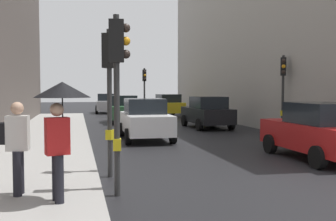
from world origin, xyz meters
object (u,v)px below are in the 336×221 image
car_red_sedan (319,131)px  pedestrian_with_umbrella (61,108)px  car_yellow_taxi (168,105)px  car_green_estate (124,109)px  traffic_light_mid_street (283,80)px  car_white_compact (145,119)px  pedestrian_with_black_backpack (15,142)px  car_dark_suv (207,112)px  traffic_light_near_right (110,76)px  traffic_light_near_left (118,72)px  car_silver_hatchback (107,103)px  traffic_light_far_median (144,84)px

car_red_sedan → pedestrian_with_umbrella: pedestrian_with_umbrella is taller
car_yellow_taxi → car_green_estate: bearing=-127.3°
traffic_light_mid_street → car_red_sedan: 6.48m
car_white_compact → car_red_sedan: same height
car_green_estate → car_yellow_taxi: bearing=52.7°
car_white_compact → pedestrian_with_black_backpack: (-4.00, -8.74, 0.29)m
car_dark_suv → car_green_estate: same height
traffic_light_near_right → pedestrian_with_umbrella: traffic_light_near_right is taller
traffic_light_near_right → car_red_sedan: traffic_light_near_right is taller
traffic_light_near_right → car_green_estate: 15.92m
traffic_light_near_left → car_white_compact: size_ratio=0.86×
traffic_light_near_left → car_yellow_taxi: (6.35, 22.94, -1.64)m
traffic_light_mid_street → pedestrian_with_umbrella: traffic_light_mid_street is taller
car_white_compact → car_yellow_taxi: size_ratio=0.99×
traffic_light_near_left → traffic_light_mid_street: traffic_light_mid_street is taller
pedestrian_with_umbrella → pedestrian_with_black_backpack: (-0.86, 0.63, -0.68)m
traffic_light_near_left → traffic_light_near_right: bearing=90.1°
car_silver_hatchback → car_green_estate: (0.32, -10.67, 0.00)m
traffic_light_near_left → car_red_sedan: size_ratio=0.87×
pedestrian_with_black_backpack → car_white_compact: bearing=65.4°
car_silver_hatchback → pedestrian_with_umbrella: pedestrian_with_umbrella is taller
pedestrian_with_umbrella → pedestrian_with_black_backpack: pedestrian_with_umbrella is taller
traffic_light_mid_street → car_white_compact: 6.71m
car_silver_hatchback → car_dark_suv: size_ratio=1.01×
traffic_light_near_left → car_green_estate: traffic_light_near_left is taller
traffic_light_near_left → pedestrian_with_umbrella: bearing=-146.6°
traffic_light_near_right → traffic_light_mid_street: traffic_light_mid_street is taller
traffic_light_far_median → car_white_compact: bearing=-99.5°
traffic_light_near_left → pedestrian_with_black_backpack: size_ratio=2.06×
car_white_compact → car_silver_hatchback: bearing=90.6°
traffic_light_near_left → car_red_sedan: bearing=23.0°
traffic_light_far_median → car_red_sedan: bearing=-82.0°
car_green_estate → pedestrian_with_umbrella: bearing=-100.1°
traffic_light_mid_street → car_yellow_taxi: bearing=98.7°
traffic_light_near_right → car_yellow_taxi: bearing=73.3°
car_yellow_taxi → pedestrian_with_black_backpack: bearing=-109.8°
car_silver_hatchback → car_green_estate: bearing=-88.3°
traffic_light_near_right → traffic_light_near_left: 1.75m
traffic_light_mid_street → car_dark_suv: (-2.26, 4.23, -1.70)m
car_dark_suv → pedestrian_with_umbrella: size_ratio=1.98×
traffic_light_near_left → car_yellow_taxi: bearing=74.5°
car_silver_hatchback → car_yellow_taxi: size_ratio=1.00×
car_white_compact → car_dark_suv: 5.96m
traffic_light_near_right → traffic_light_far_median: (3.99, 18.46, 0.05)m
traffic_light_far_median → car_silver_hatchback: traffic_light_far_median is taller
car_white_compact → car_green_estate: size_ratio=0.99×
car_white_compact → car_green_estate: bearing=89.3°
traffic_light_near_right → car_silver_hatchback: traffic_light_near_right is taller
car_yellow_taxi → car_red_sedan: size_ratio=1.02×
car_silver_hatchback → pedestrian_with_black_backpack: pedestrian_with_black_backpack is taller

